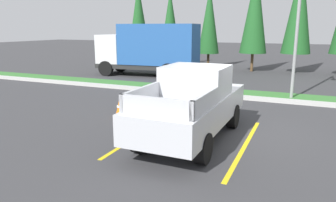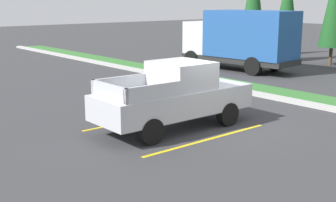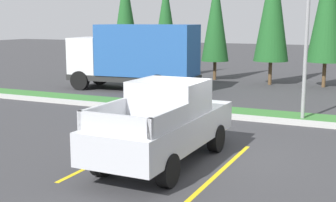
# 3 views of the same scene
# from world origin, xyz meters

# --- Properties ---
(ground_plane) EXTENTS (120.00, 120.00, 0.00)m
(ground_plane) POSITION_xyz_m (0.00, 0.00, 0.00)
(ground_plane) COLOR #38383A
(parking_line_near) EXTENTS (0.12, 4.80, 0.01)m
(parking_line_near) POSITION_xyz_m (-2.27, -0.95, 0.00)
(parking_line_near) COLOR yellow
(parking_line_near) RESTS_ON ground
(parking_line_far) EXTENTS (0.12, 4.80, 0.01)m
(parking_line_far) POSITION_xyz_m (0.83, -0.95, 0.00)
(parking_line_far) COLOR yellow
(parking_line_far) RESTS_ON ground
(curb_strip) EXTENTS (56.00, 0.40, 0.15)m
(curb_strip) POSITION_xyz_m (0.00, 5.00, 0.07)
(curb_strip) COLOR #B2B2AD
(curb_strip) RESTS_ON ground
(grass_median) EXTENTS (56.00, 1.80, 0.06)m
(grass_median) POSITION_xyz_m (0.00, 6.10, 0.03)
(grass_median) COLOR #387533
(grass_median) RESTS_ON ground
(pickup_truck_main) EXTENTS (2.03, 5.25, 2.10)m
(pickup_truck_main) POSITION_xyz_m (-0.72, -0.90, 1.04)
(pickup_truck_main) COLOR black
(pickup_truck_main) RESTS_ON ground
(cargo_truck_distant) EXTENTS (6.98, 3.02, 3.40)m
(cargo_truck_distant) POSITION_xyz_m (-7.51, 9.92, 1.85)
(cargo_truck_distant) COLOR black
(cargo_truck_distant) RESTS_ON ground
(street_light) EXTENTS (0.24, 1.49, 7.31)m
(street_light) POSITION_xyz_m (1.66, 5.75, 4.21)
(street_light) COLOR gray
(street_light) RESTS_ON ground
(cypress_tree_leftmost) EXTENTS (1.81, 1.81, 6.95)m
(cypress_tree_leftmost) POSITION_xyz_m (-11.39, 15.58, 4.09)
(cypress_tree_leftmost) COLOR brown
(cypress_tree_leftmost) RESTS_ON ground
(cypress_tree_left_inner) EXTENTS (1.62, 1.62, 6.22)m
(cypress_tree_left_inner) POSITION_xyz_m (-8.34, 15.31, 3.66)
(cypress_tree_left_inner) COLOR brown
(cypress_tree_left_inner) RESTS_ON ground
(cypress_tree_center) EXTENTS (1.67, 1.67, 6.40)m
(cypress_tree_center) POSITION_xyz_m (-5.15, 15.61, 3.77)
(cypress_tree_center) COLOR brown
(cypress_tree_center) RESTS_ON ground
(cypress_tree_right_inner) EXTENTS (1.94, 1.94, 7.46)m
(cypress_tree_right_inner) POSITION_xyz_m (-1.56, 14.82, 4.39)
(cypress_tree_right_inner) COLOR brown
(cypress_tree_right_inner) RESTS_ON ground
(cypress_tree_rightmost) EXTENTS (2.00, 2.00, 7.68)m
(cypress_tree_rightmost) POSITION_xyz_m (1.34, 15.04, 4.52)
(cypress_tree_rightmost) COLOR brown
(cypress_tree_rightmost) RESTS_ON ground
(traffic_cone) EXTENTS (0.36, 0.36, 0.60)m
(traffic_cone) POSITION_xyz_m (-3.99, 0.36, 0.29)
(traffic_cone) COLOR orange
(traffic_cone) RESTS_ON ground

